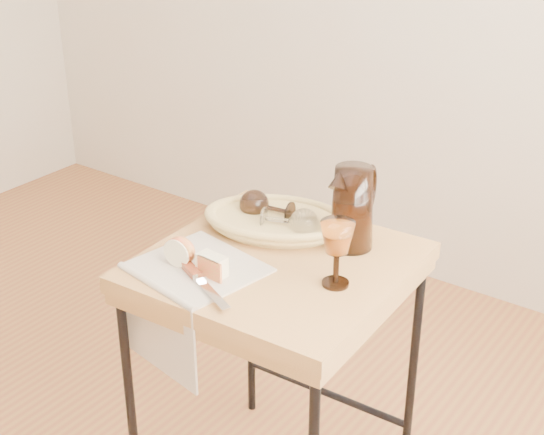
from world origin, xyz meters
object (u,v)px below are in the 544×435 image
Objects in this scene: goblet_lying_a at (269,208)px; pitcher at (352,208)px; side_table at (276,386)px; goblet_lying_b at (287,221)px; bread_basket at (275,223)px; table_knife at (201,280)px; wine_goblet at (337,254)px; apple_half at (182,250)px; tea_towel at (198,268)px.

goblet_lying_a is 0.24m from pitcher.
goblet_lying_b is (-0.04, 0.10, 0.43)m from side_table.
table_knife is (0.03, -0.33, -0.01)m from bread_basket.
side_table is 0.49m from wine_goblet.
apple_half reaches higher than side_table.
pitcher is 0.42m from table_knife.
goblet_lying_a is (-0.12, 0.14, 0.43)m from side_table.
wine_goblet is at bearing -6.43° from side_table.
bread_basket is at bearing 119.93° from table_knife.
bread_basket is 1.32× the size of pitcher.
goblet_lying_b reaches higher than bread_basket.
bread_basket is 0.33m from table_knife.
side_table is at bearing 173.57° from wine_goblet.
pitcher is 3.32× the size of apple_half.
wine_goblet reaches higher than tea_towel.
wine_goblet is at bearing 32.68° from tea_towel.
bread_basket is at bearing 93.01° from tea_towel.
pitcher is at bearing 2.07° from goblet_lying_b.
wine_goblet is (0.30, -0.16, 0.03)m from goblet_lying_a.
apple_half is (-0.05, -0.29, -0.01)m from goblet_lying_a.
table_knife is (0.06, -0.34, -0.04)m from goblet_lying_a.
wine_goblet reaches higher than goblet_lying_b.
tea_towel is at bearing 81.51° from goblet_lying_a.
goblet_lying_a is 1.70× the size of apple_half.
side_table is at bearing 59.66° from tea_towel.
bread_basket is 0.22m from pitcher.
pitcher reaches higher than goblet_lying_b.
goblet_lying_a is 0.54× the size of table_knife.
side_table is 4.71× the size of wine_goblet.
table_knife is (0.06, -0.06, 0.01)m from tea_towel.
apple_half is 0.32× the size of table_knife.
table_knife is at bearing -108.03° from side_table.
wine_goblet reaches higher than side_table.
side_table is 2.29× the size of bread_basket.
goblet_lying_a reaches higher than tea_towel.
tea_towel is 1.11× the size of pitcher.
goblet_lying_b is 0.49× the size of pitcher.
tea_towel is at bearing -141.17° from pitcher.
goblet_lying_a reaches higher than side_table.
tea_towel is at bearing -127.75° from goblet_lying_b.
tea_towel is (-0.12, -0.15, 0.38)m from side_table.
pitcher reaches higher than goblet_lying_a.
goblet_lying_a is at bearing 132.52° from bread_basket.
pitcher is at bearing 110.58° from wine_goblet.
side_table is 10.06× the size of apple_half.
wine_goblet reaches higher than apple_half.
wine_goblet is at bearing -83.58° from pitcher.
side_table is 0.48m from apple_half.
goblet_lying_a is 0.80× the size of wine_goblet.
bread_basket reaches higher than tea_towel.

